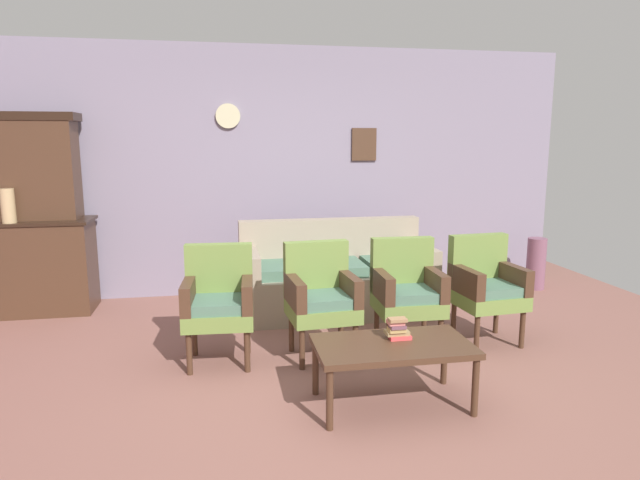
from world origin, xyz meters
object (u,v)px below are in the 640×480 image
object	(u,v)px
vase_on_cabinet	(8,206)
book_stack_on_table	(397,329)
floral_couch	(336,279)
floor_vase_by_wall	(536,263)
armchair_near_cabinet	(486,284)
armchair_near_couch_end	(219,299)
armchair_by_doorway	(407,289)
side_cabinet	(34,266)
armchair_row_middle	(321,295)
coffee_table	(393,350)

from	to	relation	value
vase_on_cabinet	book_stack_on_table	xyz separation A→B (m)	(3.05, -2.31, -0.60)
floral_couch	floor_vase_by_wall	size ratio (longest dim) A/B	3.17
floral_couch	armchair_near_cabinet	size ratio (longest dim) A/B	2.09
armchair_near_couch_end	floor_vase_by_wall	world-z (taller)	armchair_near_couch_end
floral_couch	armchair_by_doorway	distance (m)	1.16
side_cabinet	floor_vase_by_wall	world-z (taller)	side_cabinet
armchair_near_couch_end	armchair_row_middle	distance (m)	0.79
armchair_near_couch_end	armchair_by_doorway	distance (m)	1.51
armchair_by_doorway	book_stack_on_table	world-z (taller)	armchair_by_doorway
side_cabinet	armchair_row_middle	distance (m)	3.06
side_cabinet	armchair_near_cabinet	world-z (taller)	side_cabinet
armchair_near_cabinet	coffee_table	distance (m)	1.51
armchair_by_doorway	armchair_near_cabinet	bearing A→B (deg)	2.47
armchair_near_cabinet	floor_vase_by_wall	distance (m)	2.03
armchair_row_middle	armchair_by_doorway	distance (m)	0.72
armchair_near_couch_end	floor_vase_by_wall	bearing A→B (deg)	22.74
book_stack_on_table	floor_vase_by_wall	bearing A→B (deg)	44.07
side_cabinet	armchair_near_cabinet	distance (m)	4.31
armchair_near_couch_end	floor_vase_by_wall	distance (m)	3.91
vase_on_cabinet	coffee_table	bearing A→B (deg)	-38.39
vase_on_cabinet	armchair_row_middle	xyz separation A→B (m)	(2.71, -1.46, -0.59)
floral_couch	armchair_near_cabinet	xyz separation A→B (m)	(1.07, -1.05, 0.17)
armchair_by_doorway	coffee_table	distance (m)	1.05
vase_on_cabinet	armchair_by_doorway	distance (m)	3.76
armchair_near_couch_end	coffee_table	world-z (taller)	armchair_near_couch_end
floral_couch	armchair_near_couch_end	size ratio (longest dim) A/B	2.09
coffee_table	side_cabinet	bearing A→B (deg)	138.42
armchair_near_couch_end	book_stack_on_table	size ratio (longest dim) A/B	5.60
book_stack_on_table	armchair_row_middle	bearing A→B (deg)	112.26
armchair_near_couch_end	coffee_table	distance (m)	1.45
vase_on_cabinet	armchair_near_cabinet	size ratio (longest dim) A/B	0.36
book_stack_on_table	floor_vase_by_wall	distance (m)	3.43
side_cabinet	book_stack_on_table	size ratio (longest dim) A/B	7.18
floral_couch	armchair_by_doorway	bearing A→B (deg)	-71.54
coffee_table	armchair_row_middle	bearing A→B (deg)	107.84
side_cabinet	coffee_table	distance (m)	3.85
armchair_row_middle	armchair_by_doorway	size ratio (longest dim) A/B	1.00
side_cabinet	armchair_near_couch_end	bearing A→B (deg)	-41.92
armchair_by_doorway	book_stack_on_table	bearing A→B (deg)	-112.87
armchair_by_doorway	side_cabinet	bearing A→B (deg)	154.15
side_cabinet	coffee_table	xyz separation A→B (m)	(2.88, -2.56, -0.09)
vase_on_cabinet	coffee_table	xyz separation A→B (m)	(3.00, -2.38, -0.72)
armchair_near_couch_end	coffee_table	size ratio (longest dim) A/B	0.90
floral_couch	floor_vase_by_wall	xyz separation A→B (m)	(2.45, 0.42, -0.03)
armchair_by_doorway	floral_couch	bearing A→B (deg)	108.46
armchair_by_doorway	floor_vase_by_wall	size ratio (longest dim) A/B	1.52
coffee_table	book_stack_on_table	world-z (taller)	book_stack_on_table
armchair_near_couch_end	armchair_near_cabinet	world-z (taller)	same
coffee_table	vase_on_cabinet	bearing A→B (deg)	141.61
armchair_by_doorway	coffee_table	size ratio (longest dim) A/B	0.90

